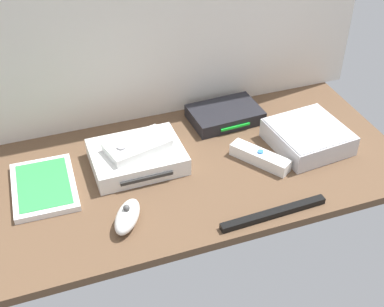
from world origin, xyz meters
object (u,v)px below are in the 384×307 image
at_px(remote_classic_pad, 137,145).
at_px(mini_computer, 308,136).
at_px(game_case, 44,186).
at_px(remote_nunchuk, 127,216).
at_px(network_router, 225,115).
at_px(sensor_bar, 274,213).
at_px(game_console, 137,157).
at_px(remote_wand, 260,157).

bearing_deg(remote_classic_pad, mini_computer, -23.72).
height_order(game_case, remote_nunchuk, remote_nunchuk).
bearing_deg(game_case, mini_computer, -2.96).
bearing_deg(network_router, sensor_bar, -99.42).
xyz_separation_m(game_console, game_case, (-0.22, -0.02, -0.01)).
xyz_separation_m(mini_computer, sensor_bar, (-0.19, -0.19, -0.02)).
xyz_separation_m(remote_nunchuk, sensor_bar, (0.29, -0.08, -0.01)).
bearing_deg(sensor_bar, remote_nunchuk, 162.67).
xyz_separation_m(network_router, remote_nunchuk, (-0.33, -0.28, 0.00)).
bearing_deg(remote_nunchuk, remote_classic_pad, 99.98).
relative_size(game_console, remote_wand, 1.47).
height_order(remote_classic_pad, sensor_bar, remote_classic_pad).
distance_m(game_case, remote_classic_pad, 0.23).
bearing_deg(game_console, remote_classic_pad, 17.97).
bearing_deg(remote_wand, remote_nunchuk, 161.72).
distance_m(game_case, network_router, 0.50).
bearing_deg(network_router, game_console, -161.61).
bearing_deg(sensor_bar, remote_classic_pad, 128.00).
xyz_separation_m(remote_wand, remote_classic_pad, (-0.27, 0.09, 0.04)).
distance_m(game_console, remote_classic_pad, 0.03).
xyz_separation_m(remote_nunchuk, remote_classic_pad, (0.07, 0.18, 0.03)).
height_order(remote_wand, sensor_bar, remote_wand).
bearing_deg(game_case, remote_classic_pad, 5.96).
relative_size(game_console, network_router, 1.14).
bearing_deg(remote_wand, network_router, 59.20).
distance_m(remote_nunchuk, remote_classic_pad, 0.20).
distance_m(game_case, remote_wand, 0.50).
height_order(mini_computer, remote_wand, mini_computer).
distance_m(mini_computer, game_case, 0.63).
height_order(remote_wand, remote_nunchuk, remote_nunchuk).
bearing_deg(remote_classic_pad, sensor_bar, -64.30).
height_order(game_console, remote_wand, game_console).
relative_size(game_console, remote_nunchuk, 1.95).
bearing_deg(mini_computer, game_case, 175.30).
bearing_deg(remote_classic_pad, remote_wand, -32.96).
xyz_separation_m(network_router, sensor_bar, (-0.04, -0.36, -0.01)).
bearing_deg(remote_classic_pad, network_router, 7.11).
xyz_separation_m(game_case, remote_wand, (0.49, -0.07, 0.01)).
bearing_deg(network_router, remote_classic_pad, -161.58).
xyz_separation_m(game_console, remote_classic_pad, (0.00, 0.00, 0.03)).
height_order(mini_computer, sensor_bar, mini_computer).
bearing_deg(mini_computer, sensor_bar, -134.11).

